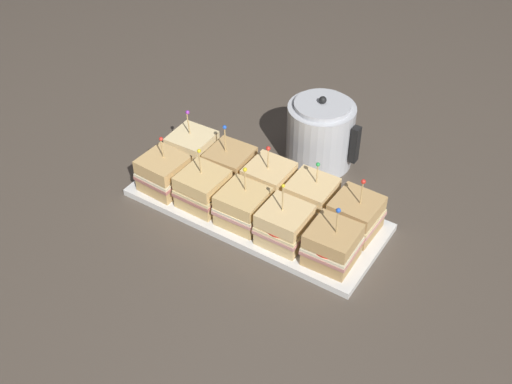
{
  "coord_description": "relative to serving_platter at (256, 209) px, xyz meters",
  "views": [
    {
      "loc": [
        0.65,
        -1.01,
        1.09
      ],
      "look_at": [
        0.0,
        0.0,
        0.07
      ],
      "focal_mm": 45.0,
      "sensor_mm": 36.0,
      "label": 1
    }
  ],
  "objects": [
    {
      "name": "serving_platter",
      "position": [
        0.0,
        0.0,
        0.0
      ],
      "size": [
        0.65,
        0.26,
        0.02
      ],
      "color": "silver",
      "rests_on": "ground_plane"
    },
    {
      "name": "sandwich_back_far_left",
      "position": [
        -0.24,
        0.06,
        0.05
      ],
      "size": [
        0.12,
        0.12,
        0.17
      ],
      "color": "beige",
      "rests_on": "serving_platter"
    },
    {
      "name": "sandwich_front_far_left",
      "position": [
        -0.24,
        -0.06,
        0.05
      ],
      "size": [
        0.12,
        0.12,
        0.15
      ],
      "color": "tan",
      "rests_on": "serving_platter"
    },
    {
      "name": "sandwich_front_far_right",
      "position": [
        0.24,
        -0.06,
        0.05
      ],
      "size": [
        0.12,
        0.12,
        0.16
      ],
      "color": "tan",
      "rests_on": "serving_platter"
    },
    {
      "name": "kettle_steel",
      "position": [
        0.03,
        0.27,
        0.08
      ],
      "size": [
        0.2,
        0.18,
        0.21
      ],
      "color": "#B7BABF",
      "rests_on": "ground_plane"
    },
    {
      "name": "sandwich_back_right",
      "position": [
        0.12,
        0.06,
        0.05
      ],
      "size": [
        0.11,
        0.11,
        0.15
      ],
      "color": "#DBB77A",
      "rests_on": "serving_platter"
    },
    {
      "name": "sandwich_back_left",
      "position": [
        -0.12,
        0.06,
        0.05
      ],
      "size": [
        0.12,
        0.12,
        0.17
      ],
      "color": "tan",
      "rests_on": "serving_platter"
    },
    {
      "name": "sandwich_front_center",
      "position": [
        -0.0,
        -0.06,
        0.05
      ],
      "size": [
        0.11,
        0.11,
        0.16
      ],
      "color": "tan",
      "rests_on": "serving_platter"
    },
    {
      "name": "sandwich_front_left",
      "position": [
        -0.12,
        -0.06,
        0.05
      ],
      "size": [
        0.11,
        0.11,
        0.16
      ],
      "color": "tan",
      "rests_on": "serving_platter"
    },
    {
      "name": "sandwich_back_center",
      "position": [
        -0.0,
        0.06,
        0.05
      ],
      "size": [
        0.11,
        0.11,
        0.15
      ],
      "color": "#DBB77A",
      "rests_on": "serving_platter"
    },
    {
      "name": "ground_plane",
      "position": [
        0.0,
        0.0,
        -0.01
      ],
      "size": [
        6.0,
        6.0,
        0.0
      ],
      "primitive_type": "plane",
      "color": "#4C4238"
    },
    {
      "name": "sandwich_back_far_right",
      "position": [
        0.24,
        0.06,
        0.05
      ],
      "size": [
        0.11,
        0.11,
        0.16
      ],
      "color": "tan",
      "rests_on": "serving_platter"
    },
    {
      "name": "sandwich_front_right",
      "position": [
        0.12,
        -0.06,
        0.05
      ],
      "size": [
        0.11,
        0.11,
        0.17
      ],
      "color": "#DBB77A",
      "rests_on": "serving_platter"
    }
  ]
}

